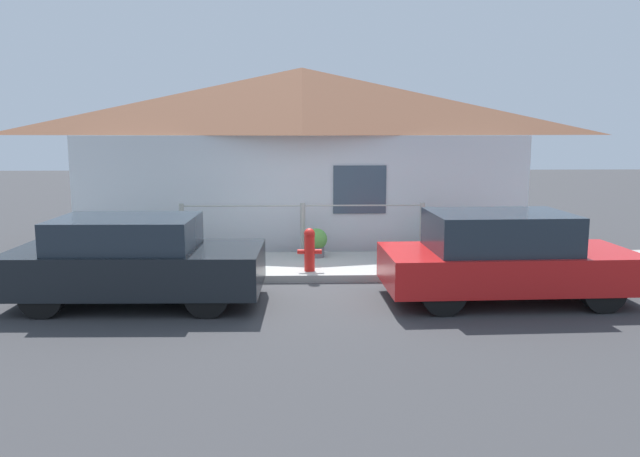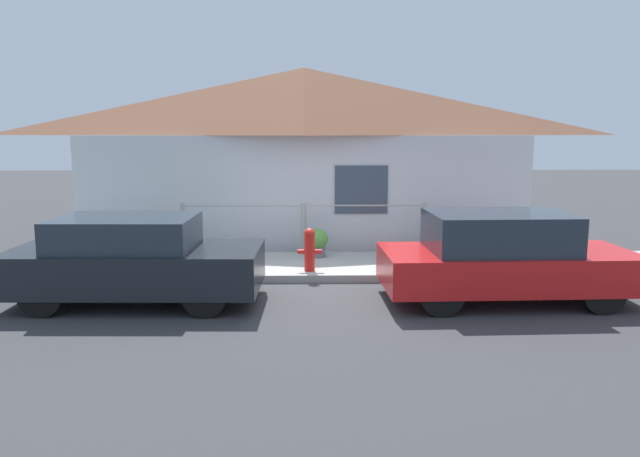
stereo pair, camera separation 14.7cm
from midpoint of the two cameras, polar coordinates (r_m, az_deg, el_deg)
name	(u,v)px [view 2 (the right image)]	position (r m, az deg, el deg)	size (l,w,h in m)	color
ground_plane	(303,283)	(10.69, -1.14, -5.03)	(60.00, 60.00, 0.00)	#38383A
sidewalk	(304,266)	(11.69, -1.14, -3.47)	(24.00, 2.08, 0.13)	#9E9E99
house	(304,109)	(13.91, -1.16, 10.88)	(9.92, 2.23, 3.94)	silver
fence	(304,226)	(12.45, -1.14, 0.27)	(4.90, 0.10, 1.02)	#999993
car_left	(134,260)	(9.73, -16.22, -2.78)	(3.73, 1.72, 1.32)	black
car_right	(504,258)	(9.87, 16.87, -2.56)	(3.80, 1.76, 1.37)	red
fire_hydrant	(310,249)	(10.93, -0.58, -1.86)	(0.43, 0.19, 0.76)	red
potted_plant_near_hydrant	(318,242)	(12.14, 0.12, -1.20)	(0.42, 0.42, 0.56)	slate
potted_plant_by_fence	(179,240)	(12.17, -12.40, -1.00)	(0.52, 0.52, 0.67)	slate
potted_plant_corner	(447,239)	(12.55, 11.86, -0.94)	(0.52, 0.52, 0.62)	brown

